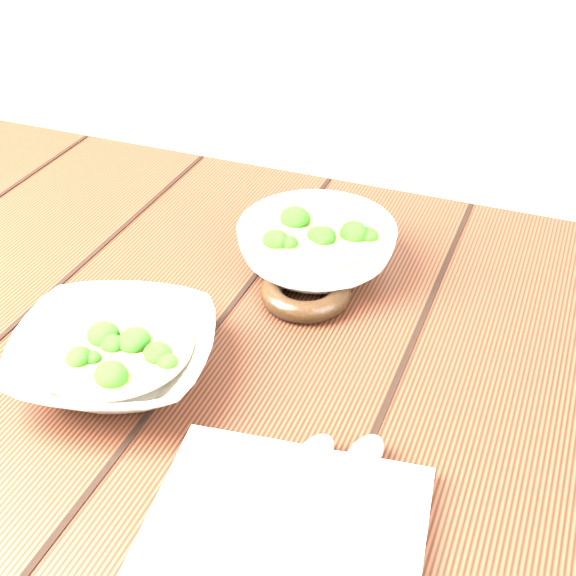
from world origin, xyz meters
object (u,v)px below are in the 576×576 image
at_px(soup_bowl_back, 316,246).
at_px(trivet, 306,292).
at_px(soup_bowl_front, 114,355).
at_px(table, 226,432).
at_px(napkin, 285,531).

bearing_deg(soup_bowl_back, trivet, -80.06).
bearing_deg(trivet, soup_bowl_front, -125.03).
xyz_separation_m(soup_bowl_back, trivet, (0.01, -0.07, -0.02)).
distance_m(table, napkin, 0.27).
relative_size(soup_bowl_front, soup_bowl_back, 1.26).
relative_size(soup_bowl_front, napkin, 1.11).
xyz_separation_m(soup_bowl_front, soup_bowl_back, (0.12, 0.25, 0.01)).
bearing_deg(soup_bowl_back, table, -103.07).
height_order(soup_bowl_back, napkin, soup_bowl_back).
xyz_separation_m(table, napkin, (0.15, -0.19, 0.13)).
bearing_deg(soup_bowl_front, soup_bowl_back, 64.82).
height_order(trivet, napkin, trivet).
bearing_deg(trivet, table, -115.56).
bearing_deg(trivet, napkin, -72.50).
xyz_separation_m(table, trivet, (0.05, 0.11, 0.13)).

